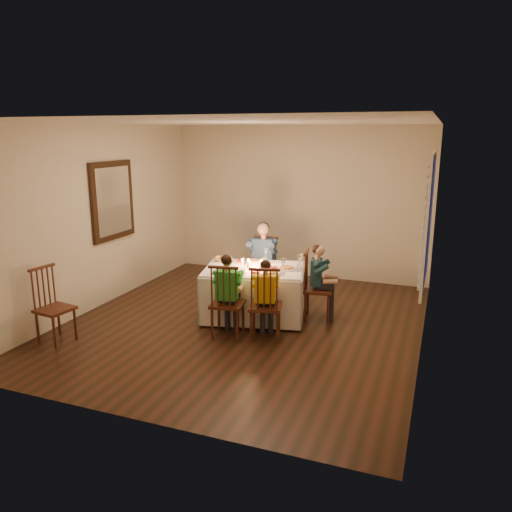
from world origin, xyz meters
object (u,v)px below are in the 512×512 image
at_px(chair_end, 317,319).
at_px(dining_table, 254,282).
at_px(chair_near_left, 228,336).
at_px(chair_adult, 263,299).
at_px(child_green, 228,336).
at_px(serving_bowl, 223,259).
at_px(child_teal, 317,319).
at_px(chair_near_right, 265,339).
at_px(adult, 263,299).
at_px(chair_extra, 58,341).
at_px(child_yellow, 265,339).

bearing_deg(chair_end, dining_table, 96.43).
bearing_deg(chair_near_left, chair_end, -141.90).
xyz_separation_m(chair_adult, chair_near_left, (0.07, -1.48, 0.00)).
bearing_deg(child_green, chair_near_left, 180.00).
distance_m(child_green, serving_bowl, 1.27).
bearing_deg(child_teal, chair_near_right, 144.50).
bearing_deg(child_teal, dining_table, 96.43).
height_order(chair_adult, adult, adult).
height_order(chair_extra, adult, adult).
relative_size(chair_adult, adult, 0.80).
bearing_deg(dining_table, chair_extra, -153.52).
height_order(chair_end, child_green, child_green).
distance_m(chair_near_right, child_yellow, 0.00).
relative_size(chair_end, child_teal, 0.92).
xyz_separation_m(chair_adult, chair_extra, (-1.80, -2.37, 0.00)).
bearing_deg(dining_table, child_teal, 2.35).
distance_m(chair_extra, child_yellow, 2.53).
distance_m(chair_extra, child_teal, 3.34).
relative_size(adult, child_teal, 1.15).
bearing_deg(serving_bowl, dining_table, -19.40).
xyz_separation_m(chair_adult, child_green, (0.07, -1.48, 0.00)).
relative_size(chair_extra, child_green, 0.88).
distance_m(dining_table, child_teal, 1.00).
relative_size(dining_table, chair_near_left, 1.61).
distance_m(dining_table, chair_end, 1.00).
height_order(chair_adult, child_green, child_green).
xyz_separation_m(chair_extra, child_green, (1.87, 0.89, 0.00)).
bearing_deg(child_teal, chair_extra, 114.45).
xyz_separation_m(chair_near_left, child_yellow, (0.47, 0.08, 0.00)).
bearing_deg(child_teal, chair_adult, 52.92).
bearing_deg(child_green, dining_table, -104.11).
xyz_separation_m(chair_end, adult, (-0.98, 0.51, 0.00)).
relative_size(dining_table, chair_end, 1.61).
distance_m(chair_near_right, child_teal, 0.99).
bearing_deg(chair_end, chair_near_right, 144.50).
height_order(dining_table, chair_near_right, dining_table).
relative_size(dining_table, serving_bowl, 6.68).
height_order(adult, child_yellow, adult).
height_order(chair_extra, child_yellow, child_yellow).
bearing_deg(child_teal, serving_bowl, 82.44).
xyz_separation_m(child_yellow, child_teal, (0.44, 0.89, 0.00)).
bearing_deg(chair_end, chair_near_left, 127.69).
bearing_deg(chair_near_left, dining_table, -104.11).
bearing_deg(child_yellow, chair_extra, 8.14).
relative_size(adult, child_green, 1.12).
distance_m(chair_adult, child_yellow, 1.50).
bearing_deg(adult, chair_near_right, -72.62).
distance_m(chair_adult, adult, 0.00).
height_order(dining_table, child_green, dining_table).
relative_size(chair_near_left, chair_end, 1.00).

